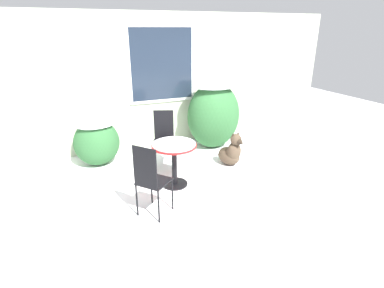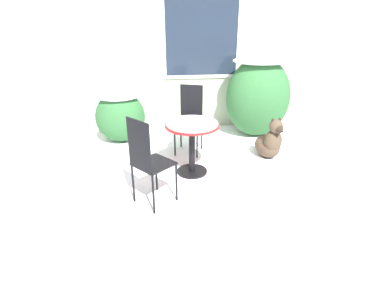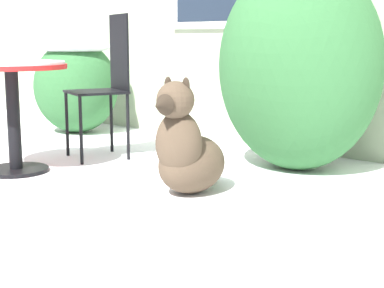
{
  "view_description": "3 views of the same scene",
  "coord_description": "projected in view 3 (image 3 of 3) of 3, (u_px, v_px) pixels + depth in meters",
  "views": [
    {
      "loc": [
        -1.85,
        -3.86,
        2.42
      ],
      "look_at": [
        0.0,
        0.6,
        0.55
      ],
      "focal_mm": 28.0,
      "sensor_mm": 36.0,
      "label": 1
    },
    {
      "loc": [
        -0.91,
        -3.38,
        2.01
      ],
      "look_at": [
        -0.43,
        0.3,
        0.43
      ],
      "focal_mm": 28.0,
      "sensor_mm": 36.0,
      "label": 2
    },
    {
      "loc": [
        2.97,
        -1.79,
        0.87
      ],
      "look_at": [
        0.79,
        0.68,
        0.28
      ],
      "focal_mm": 55.0,
      "sensor_mm": 36.0,
      "label": 3
    }
  ],
  "objects": [
    {
      "name": "ground_plane",
      "position": [
        12.0,
        191.0,
        3.4
      ],
      "size": [
        16.0,
        16.0,
        0.0
      ],
      "primitive_type": "plane",
      "color": "white"
    },
    {
      "name": "patio_chair_near_table",
      "position": [
        106.0,
        80.0,
        4.32
      ],
      "size": [
        0.5,
        0.5,
        1.05
      ],
      "rotation": [
        0.0,
        0.0,
        -0.37
      ],
      "color": "black",
      "rests_on": "ground_plane"
    },
    {
      "name": "shrub_left",
      "position": [
        76.0,
        83.0,
        5.5
      ],
      "size": [
        0.83,
        0.75,
        0.86
      ],
      "color": "#2D6033",
      "rests_on": "ground_plane"
    },
    {
      "name": "patio_table",
      "position": [
        12.0,
        87.0,
        3.81
      ],
      "size": [
        0.71,
        0.71,
        0.73
      ],
      "color": "black",
      "rests_on": "ground_plane"
    },
    {
      "name": "shrub_middle",
      "position": [
        299.0,
        60.0,
        3.87
      ],
      "size": [
        1.13,
        0.91,
        1.39
      ],
      "color": "#2D6033",
      "rests_on": "ground_plane"
    },
    {
      "name": "dog",
      "position": [
        187.0,
        152.0,
        3.3
      ],
      "size": [
        0.42,
        0.7,
        0.67
      ],
      "rotation": [
        0.0,
        0.0,
        0.18
      ],
      "color": "#4C3D2D",
      "rests_on": "ground_plane"
    }
  ]
}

